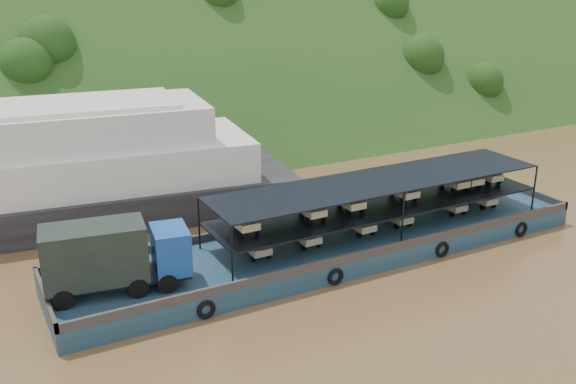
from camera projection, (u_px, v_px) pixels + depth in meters
name	position (u px, v px, depth m)	size (l,w,h in m)	color
ground	(336.00, 246.00, 42.56)	(160.00, 160.00, 0.00)	brown
hillside	(166.00, 131.00, 72.48)	(140.00, 28.00, 28.00)	#183B15
cargo_barge	(310.00, 243.00, 39.91)	(35.05, 7.18, 5.01)	#143348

